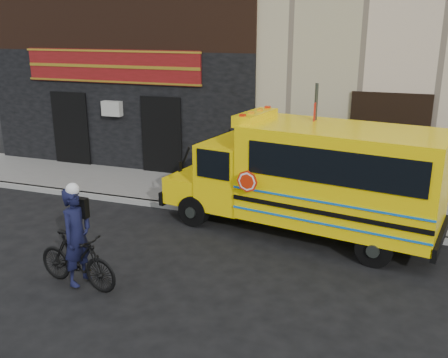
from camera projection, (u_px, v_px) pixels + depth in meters
name	position (u px, v px, depth m)	size (l,w,h in m)	color
ground	(186.00, 255.00, 11.28)	(120.00, 120.00, 0.00)	black
curb	(224.00, 213.00, 13.60)	(40.00, 0.20, 0.15)	gray
sidewalk	(241.00, 196.00, 14.95)	(40.00, 3.00, 0.15)	#62615B
school_bus	(314.00, 176.00, 11.95)	(7.17, 3.30, 2.92)	black
sign_pole	(313.00, 150.00, 12.42)	(0.08, 0.32, 3.64)	#363C38
bicycle	(77.00, 260.00, 9.77)	(0.53, 1.89, 1.13)	black
cyclist	(77.00, 239.00, 9.71)	(0.72, 0.47, 1.97)	black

